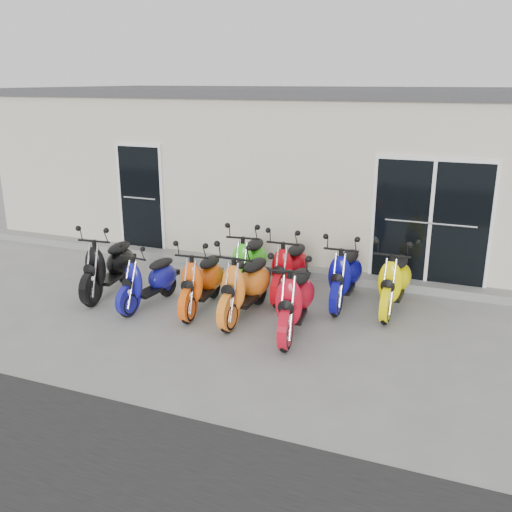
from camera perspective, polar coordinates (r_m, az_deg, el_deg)
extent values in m
plane|color=gray|center=(9.17, -1.40, -5.52)|extent=(80.00, 80.00, 0.00)
cube|color=beige|center=(13.53, 7.35, 8.84)|extent=(14.00, 6.00, 3.20)
cube|color=#3F3F42|center=(13.39, 7.63, 15.96)|extent=(14.20, 6.20, 0.16)
cube|color=gray|center=(10.91, 2.77, -1.33)|extent=(14.00, 0.40, 0.15)
cube|color=black|center=(12.12, -11.43, 6.03)|extent=(1.07, 0.08, 2.22)
cube|color=black|center=(10.22, 17.08, 3.55)|extent=(2.02, 0.08, 2.22)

